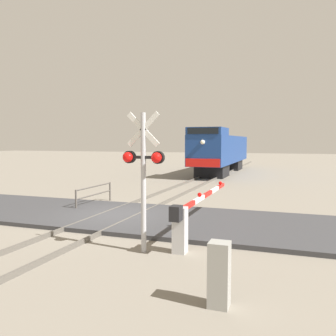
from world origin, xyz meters
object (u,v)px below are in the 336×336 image
locomotive (221,151)px  guard_railing (94,192)px  crossing_signal (143,167)px  crossing_gate (190,215)px  utility_cabinet (219,275)px

locomotive → guard_railing: (-2.30, -19.10, -1.51)m
guard_railing → locomotive: bearing=83.1°
locomotive → crossing_signal: size_ratio=4.00×
crossing_gate → utility_cabinet: bearing=-66.1°
crossing_gate → utility_cabinet: 4.06m
crossing_gate → guard_railing: 7.48m
locomotive → guard_railing: bearing=-96.9°
crossing_signal → utility_cabinet: size_ratio=3.16×
crossing_gate → guard_railing: size_ratio=2.18×
crossing_signal → crossing_gate: bearing=52.1°
locomotive → crossing_gate: locomotive is taller
crossing_gate → crossing_signal: bearing=-127.9°
utility_cabinet → guard_railing: 11.18m
crossing_gate → guard_railing: (-5.99, 4.47, -0.24)m
locomotive → crossing_signal: (2.73, -24.81, 0.22)m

